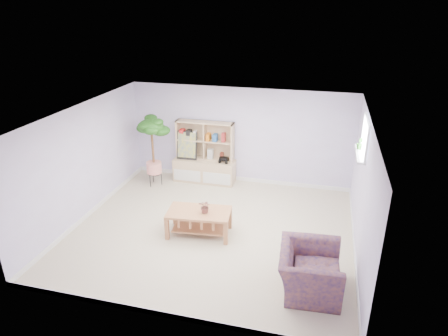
% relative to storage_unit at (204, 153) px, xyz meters
% --- Properties ---
extents(floor, '(5.50, 5.00, 0.01)m').
position_rel_storage_unit_xyz_m(floor, '(0.85, -2.24, -0.78)').
color(floor, '#C3AD8C').
rests_on(floor, ground).
extents(ceiling, '(5.50, 5.00, 0.01)m').
position_rel_storage_unit_xyz_m(ceiling, '(0.85, -2.24, 1.62)').
color(ceiling, silver).
rests_on(ceiling, walls).
extents(walls, '(5.51, 5.01, 2.40)m').
position_rel_storage_unit_xyz_m(walls, '(0.85, -2.24, 0.42)').
color(walls, silver).
rests_on(walls, floor).
extents(baseboard, '(5.50, 5.00, 0.10)m').
position_rel_storage_unit_xyz_m(baseboard, '(0.85, -2.24, -0.73)').
color(baseboard, white).
rests_on(baseboard, floor).
extents(window, '(0.10, 0.98, 0.68)m').
position_rel_storage_unit_xyz_m(window, '(3.58, -1.64, 1.22)').
color(window, silver).
rests_on(window, walls).
extents(window_sill, '(0.14, 1.00, 0.04)m').
position_rel_storage_unit_xyz_m(window_sill, '(3.52, -1.64, 0.90)').
color(window_sill, white).
rests_on(window_sill, walls).
extents(storage_unit, '(1.55, 0.52, 1.55)m').
position_rel_storage_unit_xyz_m(storage_unit, '(0.00, 0.00, 0.00)').
color(storage_unit, tan).
rests_on(storage_unit, floor).
extents(poster, '(0.52, 0.13, 0.71)m').
position_rel_storage_unit_xyz_m(poster, '(-0.43, -0.04, 0.16)').
color(poster, yellow).
rests_on(poster, storage_unit).
extents(toy_truck, '(0.31, 0.22, 0.16)m').
position_rel_storage_unit_xyz_m(toy_truck, '(0.52, -0.06, -0.11)').
color(toy_truck, black).
rests_on(toy_truck, storage_unit).
extents(coffee_table, '(1.28, 0.79, 0.50)m').
position_rel_storage_unit_xyz_m(coffee_table, '(0.63, -2.43, -0.53)').
color(coffee_table, '#AF643B').
rests_on(coffee_table, floor).
extents(table_plant, '(0.29, 0.27, 0.27)m').
position_rel_storage_unit_xyz_m(table_plant, '(0.77, -2.45, -0.14)').
color(table_plant, '#196F1C').
rests_on(table_plant, coffee_table).
extents(floor_tree, '(0.75, 0.75, 1.77)m').
position_rel_storage_unit_xyz_m(floor_tree, '(-1.14, -0.52, 0.11)').
color(floor_tree, '#174A10').
rests_on(floor_tree, floor).
extents(armchair, '(1.03, 1.16, 0.82)m').
position_rel_storage_unit_xyz_m(armchair, '(2.83, -3.58, -0.37)').
color(armchair, '#161651').
rests_on(armchair, floor).
extents(sill_plant, '(0.16, 0.14, 0.24)m').
position_rel_storage_unit_xyz_m(sill_plant, '(3.52, -1.44, 1.04)').
color(sill_plant, '#174A10').
rests_on(sill_plant, window_sill).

